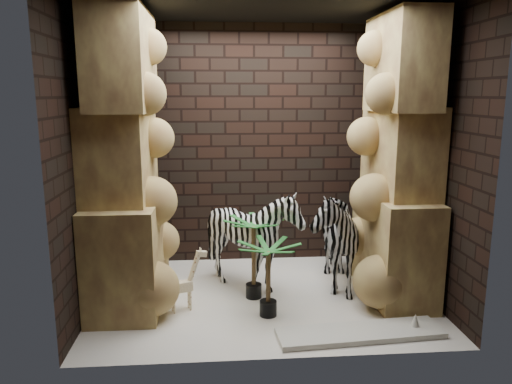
{
  "coord_description": "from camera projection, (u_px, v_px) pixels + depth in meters",
  "views": [
    {
      "loc": [
        -0.47,
        -4.87,
        2.15
      ],
      "look_at": [
        -0.06,
        0.15,
        1.13
      ],
      "focal_mm": 33.98,
      "sensor_mm": 36.0,
      "label": 1
    }
  ],
  "objects": [
    {
      "name": "giraffe_toy",
      "position": [
        181.0,
        280.0,
        4.83
      ],
      "size": [
        0.35,
        0.22,
        0.65
      ],
      "primitive_type": null,
      "rotation": [
        0.0,
        0.0,
        0.36
      ],
      "color": "#FFEEC4",
      "rests_on": "floor"
    },
    {
      "name": "zebra_left",
      "position": [
        253.0,
        244.0,
        5.31
      ],
      "size": [
        1.03,
        1.24,
        1.07
      ],
      "primitive_type": "imported",
      "rotation": [
        0.0,
        0.0,
        0.07
      ],
      "color": "white",
      "rests_on": "floor"
    },
    {
      "name": "palm_front",
      "position": [
        254.0,
        258.0,
        5.12
      ],
      "size": [
        0.36,
        0.36,
        0.89
      ],
      "primitive_type": null,
      "color": "#1D6226",
      "rests_on": "floor"
    },
    {
      "name": "wall_back",
      "position": [
        254.0,
        146.0,
        6.14
      ],
      "size": [
        3.5,
        0.0,
        3.5
      ],
      "primitive_type": "plane",
      "rotation": [
        1.57,
        0.0,
        0.0
      ],
      "color": "black",
      "rests_on": "ground"
    },
    {
      "name": "wall_right",
      "position": [
        430.0,
        157.0,
        5.06
      ],
      "size": [
        0.0,
        3.0,
        3.0
      ],
      "primitive_type": "plane",
      "rotation": [
        1.57,
        0.0,
        -1.57
      ],
      "color": "black",
      "rests_on": "ground"
    },
    {
      "name": "rock_pillar_right",
      "position": [
        399.0,
        157.0,
        5.03
      ],
      "size": [
        0.58,
        1.25,
        3.0
      ],
      "primitive_type": null,
      "color": "#E2D174",
      "rests_on": "floor"
    },
    {
      "name": "wall_front",
      "position": [
        279.0,
        180.0,
        3.7
      ],
      "size": [
        3.5,
        0.0,
        3.5
      ],
      "primitive_type": "plane",
      "rotation": [
        -1.57,
        0.0,
        0.0
      ],
      "color": "black",
      "rests_on": "ground"
    },
    {
      "name": "rock_pillar_left",
      "position": [
        123.0,
        160.0,
        4.81
      ],
      "size": [
        0.68,
        1.3,
        3.0
      ],
      "primitive_type": null,
      "color": "#E2D174",
      "rests_on": "floor"
    },
    {
      "name": "ceiling",
      "position": [
        264.0,
        3.0,
        4.62
      ],
      "size": [
        3.5,
        3.5,
        0.0
      ],
      "primitive_type": "plane",
      "rotation": [
        3.14,
        0.0,
        0.0
      ],
      "color": "black",
      "rests_on": "ground"
    },
    {
      "name": "palm_back",
      "position": [
        268.0,
        279.0,
        4.71
      ],
      "size": [
        0.36,
        0.36,
        0.76
      ],
      "primitive_type": null,
      "color": "#1D6226",
      "rests_on": "floor"
    },
    {
      "name": "wall_left",
      "position": [
        87.0,
        161.0,
        4.79
      ],
      "size": [
        0.0,
        3.0,
        3.0
      ],
      "primitive_type": "plane",
      "rotation": [
        1.57,
        0.0,
        1.57
      ],
      "color": "black",
      "rests_on": "ground"
    },
    {
      "name": "floor",
      "position": [
        263.0,
        297.0,
        5.22
      ],
      "size": [
        3.5,
        3.5,
        0.0
      ],
      "primitive_type": "plane",
      "color": "white",
      "rests_on": "ground"
    },
    {
      "name": "surfboard",
      "position": [
        360.0,
        333.0,
        4.38
      ],
      "size": [
        1.54,
        0.49,
        0.05
      ],
      "primitive_type": "cube",
      "rotation": [
        0.0,
        0.0,
        0.08
      ],
      "color": "silver",
      "rests_on": "floor"
    },
    {
      "name": "zebra_right",
      "position": [
        329.0,
        226.0,
        5.45
      ],
      "size": [
        0.68,
        1.19,
        1.37
      ],
      "primitive_type": "imported",
      "rotation": [
        0.0,
        0.0,
        -0.05
      ],
      "color": "white",
      "rests_on": "floor"
    }
  ]
}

